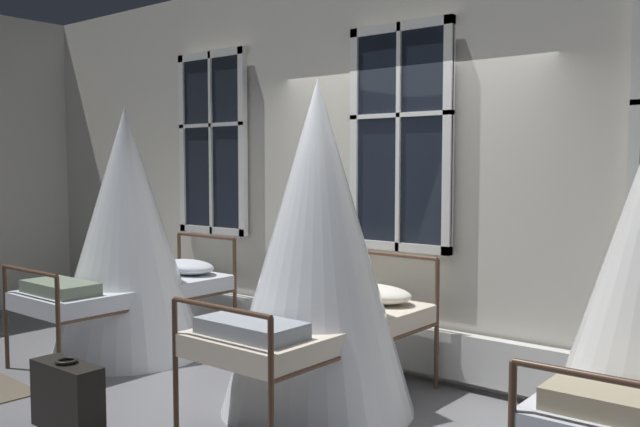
{
  "coord_description": "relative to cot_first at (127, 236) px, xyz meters",
  "views": [
    {
      "loc": [
        2.98,
        -3.72,
        1.72
      ],
      "look_at": [
        0.02,
        -0.06,
        1.38
      ],
      "focal_mm": 38.52,
      "sensor_mm": 36.0,
      "label": 1
    }
  ],
  "objects": [
    {
      "name": "ground",
      "position": [
        2.21,
        0.05,
        -1.08
      ],
      "size": [
        19.11,
        19.11,
        0.0
      ],
      "primitive_type": "plane",
      "color": "slate"
    },
    {
      "name": "back_wall_with_windows",
      "position": [
        2.21,
        1.14,
        0.65
      ],
      "size": [
        10.1,
        0.1,
        3.46
      ],
      "primitive_type": "cube",
      "color": "beige",
      "rests_on": "ground"
    },
    {
      "name": "window_bank",
      "position": [
        2.21,
        1.02,
        -0.01
      ],
      "size": [
        5.39,
        0.1,
        2.78
      ],
      "color": "black",
      "rests_on": "ground"
    },
    {
      "name": "cot_first",
      "position": [
        0.0,
        0.0,
        0.0
      ],
      "size": [
        1.36,
        1.88,
        2.23
      ],
      "rotation": [
        0.0,
        0.0,
        1.56
      ],
      "color": "#4C3323",
      "rests_on": "ground"
    },
    {
      "name": "cot_second",
      "position": [
        2.22,
        -0.01,
        0.04
      ],
      "size": [
        1.36,
        1.88,
        2.31
      ],
      "rotation": [
        0.0,
        0.0,
        1.56
      ],
      "color": "#4C3323",
      "rests_on": "ground"
    },
    {
      "name": "suitcase_dark",
      "position": [
        1.2,
        -1.33,
        -0.86
      ],
      "size": [
        0.56,
        0.21,
        0.47
      ],
      "rotation": [
        0.0,
        0.0,
        0.01
      ],
      "color": "black",
      "rests_on": "ground"
    }
  ]
}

